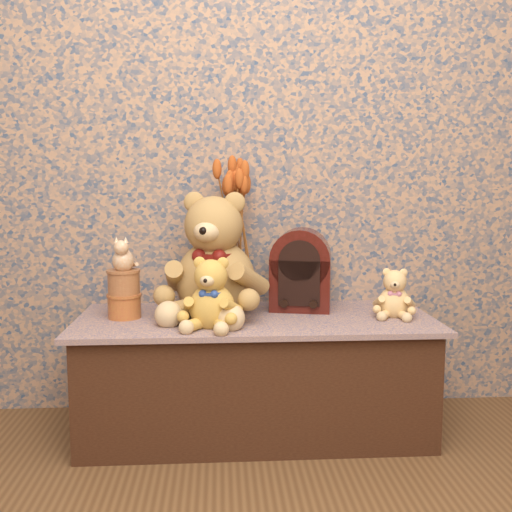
{
  "coord_description": "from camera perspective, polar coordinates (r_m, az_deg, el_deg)",
  "views": [
    {
      "loc": [
        -0.13,
        -0.95,
        0.97
      ],
      "look_at": [
        0.0,
        1.17,
        0.69
      ],
      "focal_mm": 40.83,
      "sensor_mm": 36.0,
      "label": 1
    }
  ],
  "objects": [
    {
      "name": "cathedral_radio",
      "position": [
        2.34,
        4.41,
        -1.3
      ],
      "size": [
        0.27,
        0.22,
        0.33
      ],
      "primitive_type": null,
      "rotation": [
        0.0,
        0.0,
        -0.21
      ],
      "color": "#3C110A",
      "rests_on": "display_shelf"
    },
    {
      "name": "teddy_large",
      "position": [
        2.23,
        -3.98,
        0.64
      ],
      "size": [
        0.52,
        0.57,
        0.51
      ],
      "primitive_type": null,
      "rotation": [
        0.0,
        0.0,
        -0.28
      ],
      "color": "#9D6F3C",
      "rests_on": "display_shelf"
    },
    {
      "name": "dried_stalks",
      "position": [
        2.32,
        -1.95,
        4.35
      ],
      "size": [
        0.22,
        0.22,
        0.43
      ],
      "primitive_type": null,
      "rotation": [
        0.0,
        0.0,
        -0.0
      ],
      "color": "#B54E1C",
      "rests_on": "ceramic_vase"
    },
    {
      "name": "teddy_medium",
      "position": [
        2.06,
        -4.35,
        -3.28
      ],
      "size": [
        0.27,
        0.3,
        0.27
      ],
      "primitive_type": null,
      "rotation": [
        0.0,
        0.0,
        -0.25
      ],
      "color": "gold",
      "rests_on": "display_shelf"
    },
    {
      "name": "cat_figurine",
      "position": [
        2.23,
        -12.91,
        0.28
      ],
      "size": [
        0.1,
        0.11,
        0.13
      ],
      "primitive_type": null,
      "rotation": [
        0.0,
        0.0,
        -0.01
      ],
      "color": "silver",
      "rests_on": "biscuit_tin_upper"
    },
    {
      "name": "display_shelf",
      "position": [
        2.3,
        -0.08,
        -11.48
      ],
      "size": [
        1.35,
        0.58,
        0.45
      ],
      "primitive_type": "cube",
      "color": "navy",
      "rests_on": "ground"
    },
    {
      "name": "ceramic_vase",
      "position": [
        2.36,
        -1.91,
        -3.02
      ],
      "size": [
        0.12,
        0.12,
        0.18
      ],
      "primitive_type": "cylinder",
      "rotation": [
        0.0,
        0.0,
        0.07
      ],
      "color": "tan",
      "rests_on": "display_shelf"
    },
    {
      "name": "biscuit_tin_upper",
      "position": [
        2.24,
        -12.83,
        -2.56
      ],
      "size": [
        0.15,
        0.15,
        0.09
      ],
      "primitive_type": "cylinder",
      "rotation": [
        0.0,
        0.0,
        -0.3
      ],
      "color": "tan",
      "rests_on": "biscuit_tin_lower"
    },
    {
      "name": "biscuit_tin_lower",
      "position": [
        2.26,
        -12.76,
        -4.82
      ],
      "size": [
        0.15,
        0.15,
        0.09
      ],
      "primitive_type": "cylinder",
      "rotation": [
        0.0,
        0.0,
        0.31
      ],
      "color": "gold",
      "rests_on": "display_shelf"
    },
    {
      "name": "teddy_small",
      "position": [
        2.28,
        13.41,
        -3.32
      ],
      "size": [
        0.2,
        0.22,
        0.2
      ],
      "primitive_type": null,
      "rotation": [
        0.0,
        0.0,
        -0.28
      ],
      "color": "#E2B66B",
      "rests_on": "display_shelf"
    }
  ]
}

